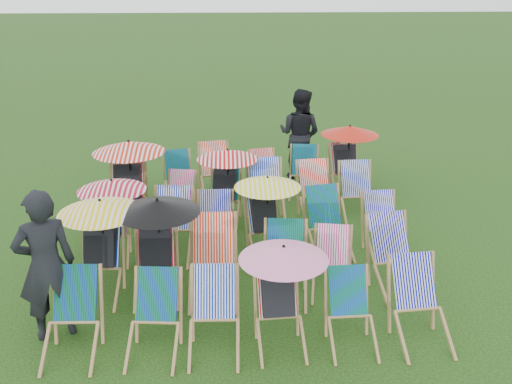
{
  "coord_description": "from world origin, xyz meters",
  "views": [
    {
      "loc": [
        -0.24,
        -7.62,
        4.0
      ],
      "look_at": [
        0.16,
        0.25,
        0.9
      ],
      "focal_mm": 40.0,
      "sensor_mm": 36.0,
      "label": 1
    }
  ],
  "objects_px": {
    "deckchair_29": "(348,159)",
    "person_rear": "(300,134)",
    "person_left": "(46,266)",
    "deckchair_0": "(71,319)",
    "deckchair_5": "(421,306)"
  },
  "relations": [
    {
      "from": "deckchair_29",
      "to": "person_rear",
      "type": "relative_size",
      "value": 0.7
    },
    {
      "from": "deckchair_29",
      "to": "person_left",
      "type": "distance_m",
      "value": 6.11
    },
    {
      "from": "deckchair_0",
      "to": "deckchair_29",
      "type": "xyz_separation_m",
      "value": [
        3.97,
        4.72,
        0.22
      ]
    },
    {
      "from": "person_rear",
      "to": "deckchair_0",
      "type": "bearing_deg",
      "value": 90.78
    },
    {
      "from": "deckchair_5",
      "to": "person_rear",
      "type": "distance_m",
      "value": 5.62
    },
    {
      "from": "deckchair_5",
      "to": "person_left",
      "type": "height_order",
      "value": "person_left"
    },
    {
      "from": "deckchair_5",
      "to": "deckchair_29",
      "type": "distance_m",
      "value": 4.67
    },
    {
      "from": "person_rear",
      "to": "deckchair_5",
      "type": "bearing_deg",
      "value": 127.55
    },
    {
      "from": "deckchair_5",
      "to": "person_left",
      "type": "xyz_separation_m",
      "value": [
        -4.2,
        0.32,
        0.45
      ]
    },
    {
      "from": "deckchair_0",
      "to": "deckchair_29",
      "type": "height_order",
      "value": "deckchair_29"
    },
    {
      "from": "person_left",
      "to": "person_rear",
      "type": "relative_size",
      "value": 1.0
    },
    {
      "from": "deckchair_0",
      "to": "deckchair_29",
      "type": "relative_size",
      "value": 0.71
    },
    {
      "from": "person_left",
      "to": "person_rear",
      "type": "xyz_separation_m",
      "value": [
        3.48,
        5.24,
        0.0
      ]
    },
    {
      "from": "deckchair_0",
      "to": "deckchair_29",
      "type": "bearing_deg",
      "value": 51.81
    },
    {
      "from": "deckchair_0",
      "to": "person_rear",
      "type": "distance_m",
      "value": 6.46
    }
  ]
}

